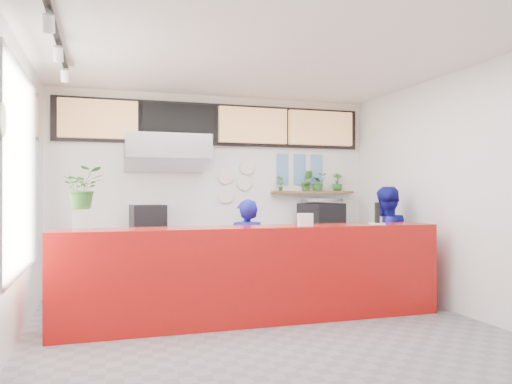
{
  "coord_description": "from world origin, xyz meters",
  "views": [
    {
      "loc": [
        -1.7,
        -5.12,
        1.49
      ],
      "look_at": [
        0.1,
        0.7,
        1.5
      ],
      "focal_mm": 35.0,
      "sensor_mm": 36.0,
      "label": 1
    }
  ],
  "objects": [
    {
      "name": "floor",
      "position": [
        0.0,
        0.0,
        0.0
      ],
      "size": [
        5.0,
        5.0,
        0.0
      ],
      "primitive_type": "plane",
      "color": "slate",
      "rests_on": "ground"
    },
    {
      "name": "ceiling",
      "position": [
        0.0,
        0.0,
        3.0
      ],
      "size": [
        5.0,
        5.0,
        0.0
      ],
      "primitive_type": "plane",
      "rotation": [
        3.14,
        0.0,
        0.0
      ],
      "color": "silver"
    },
    {
      "name": "wall_back",
      "position": [
        0.0,
        2.5,
        1.5
      ],
      "size": [
        5.0,
        0.0,
        5.0
      ],
      "primitive_type": "plane",
      "rotation": [
        1.57,
        0.0,
        0.0
      ],
      "color": "white",
      "rests_on": "ground"
    },
    {
      "name": "wall_left",
      "position": [
        -2.5,
        0.0,
        1.5
      ],
      "size": [
        0.0,
        5.0,
        5.0
      ],
      "primitive_type": "plane",
      "rotation": [
        1.57,
        0.0,
        1.57
      ],
      "color": "white",
      "rests_on": "ground"
    },
    {
      "name": "wall_right",
      "position": [
        2.5,
        0.0,
        1.5
      ],
      "size": [
        0.0,
        5.0,
        5.0
      ],
      "primitive_type": "plane",
      "rotation": [
        1.57,
        0.0,
        -1.57
      ],
      "color": "white",
      "rests_on": "ground"
    },
    {
      "name": "service_counter",
      "position": [
        0.0,
        0.4,
        0.55
      ],
      "size": [
        4.5,
        0.6,
        1.1
      ],
      "primitive_type": "cube",
      "color": "#A90E0C",
      "rests_on": "ground"
    },
    {
      "name": "cream_band",
      "position": [
        0.0,
        2.49,
        2.6
      ],
      "size": [
        5.0,
        0.02,
        0.8
      ],
      "primitive_type": "cube",
      "color": "beige",
      "rests_on": "wall_back"
    },
    {
      "name": "prep_bench",
      "position": [
        -0.8,
        2.2,
        0.45
      ],
      "size": [
        1.8,
        0.6,
        0.9
      ],
      "primitive_type": "cube",
      "color": "#B2B5BA",
      "rests_on": "ground"
    },
    {
      "name": "panini_oven",
      "position": [
        -1.07,
        2.2,
        1.11
      ],
      "size": [
        0.51,
        0.51,
        0.42
      ],
      "primitive_type": "cube",
      "rotation": [
        0.0,
        0.0,
        0.1
      ],
      "color": "black",
      "rests_on": "prep_bench"
    },
    {
      "name": "extraction_hood",
      "position": [
        -0.8,
        2.15,
        2.15
      ],
      "size": [
        1.2,
        0.7,
        0.35
      ],
      "primitive_type": "cube",
      "color": "#B2B5BA",
      "rests_on": "ceiling"
    },
    {
      "name": "hood_lip",
      "position": [
        -0.8,
        2.15,
        1.95
      ],
      "size": [
        1.2,
        0.69,
        0.31
      ],
      "primitive_type": "cube",
      "rotation": [
        -0.35,
        0.0,
        0.0
      ],
      "color": "#B2B5BA",
      "rests_on": "ceiling"
    },
    {
      "name": "right_bench",
      "position": [
        1.5,
        2.2,
        0.45
      ],
      "size": [
        1.8,
        0.6,
        0.9
      ],
      "primitive_type": "cube",
      "color": "#B2B5BA",
      "rests_on": "ground"
    },
    {
      "name": "espresso_machine",
      "position": [
        1.66,
        2.2,
        1.11
      ],
      "size": [
        0.79,
        0.69,
        0.42
      ],
      "primitive_type": "cube",
      "rotation": [
        0.0,
        0.0,
        0.41
      ],
      "color": "black",
      "rests_on": "right_bench"
    },
    {
      "name": "espresso_tray",
      "position": [
        1.66,
        2.2,
        1.38
      ],
      "size": [
        0.62,
        0.47,
        0.05
      ],
      "primitive_type": "cube",
      "rotation": [
        0.0,
        0.0,
        -0.12
      ],
      "color": "#ABADB3",
      "rests_on": "espresso_machine"
    },
    {
      "name": "herb_shelf",
      "position": [
        1.6,
        2.4,
        1.5
      ],
      "size": [
        1.4,
        0.18,
        0.04
      ],
      "primitive_type": "cube",
      "color": "brown",
      "rests_on": "wall_back"
    },
    {
      "name": "menu_board_far_left",
      "position": [
        -1.75,
        2.38,
        2.55
      ],
      "size": [
        1.1,
        0.1,
        0.55
      ],
      "primitive_type": "cube",
      "color": "tan",
      "rests_on": "wall_back"
    },
    {
      "name": "menu_board_mid_left",
      "position": [
        -0.59,
        2.38,
        2.55
      ],
      "size": [
        1.1,
        0.1,
        0.55
      ],
      "primitive_type": "cube",
      "color": "black",
      "rests_on": "wall_back"
    },
    {
      "name": "menu_board_mid_right",
      "position": [
        0.57,
        2.38,
        2.55
      ],
      "size": [
        1.1,
        0.1,
        0.55
      ],
      "primitive_type": "cube",
      "color": "tan",
      "rests_on": "wall_back"
    },
    {
      "name": "menu_board_far_right",
      "position": [
        1.73,
        2.38,
        2.55
      ],
      "size": [
        1.1,
        0.1,
        0.55
      ],
      "primitive_type": "cube",
      "color": "tan",
      "rests_on": "wall_back"
    },
    {
      "name": "soffit",
      "position": [
        0.0,
        2.46,
        2.55
      ],
      "size": [
        4.8,
        0.04,
        0.65
      ],
      "primitive_type": "cube",
      "color": "black",
      "rests_on": "wall_back"
    },
    {
      "name": "window_pane",
      "position": [
        -2.47,
        0.3,
        1.7
      ],
      "size": [
        0.04,
        2.2,
        1.9
      ],
      "primitive_type": "cube",
      "color": "silver",
      "rests_on": "wall_left"
    },
    {
      "name": "window_frame",
      "position": [
        -2.45,
        0.3,
        1.7
      ],
      "size": [
        0.03,
        2.3,
        2.0
      ],
      "primitive_type": "cube",
      "color": "#B2B5BA",
      "rests_on": "wall_left"
    },
    {
      "name": "wall_clock_face",
      "position": [
        -2.43,
        -0.9,
        2.05
      ],
      "size": [
        0.02,
        0.26,
        0.26
      ],
      "primitive_type": "cylinder",
      "rotation": [
        0.0,
        1.57,
        0.0
      ],
      "color": "white",
      "rests_on": "wall_left"
    },
    {
      "name": "track_rail",
      "position": [
        -2.1,
        0.0,
        2.94
      ],
      "size": [
        0.05,
        2.4,
        0.04
      ],
      "primitive_type": "cube",
      "color": "black",
      "rests_on": "ceiling"
    },
    {
      "name": "dec_plate_a",
      "position": [
        0.15,
        2.47,
        1.75
      ],
      "size": [
        0.24,
        0.03,
        0.24
      ],
      "primitive_type": "cylinder",
      "rotation": [
        1.57,
        0.0,
        0.0
      ],
      "color": "silver",
      "rests_on": "wall_back"
    },
    {
      "name": "dec_plate_b",
      "position": [
        0.45,
        2.47,
        1.65
      ],
      "size": [
        0.24,
        0.03,
        0.24
      ],
      "primitive_type": "cylinder",
      "rotation": [
        1.57,
        0.0,
        0.0
      ],
      "color": "silver",
      "rests_on": "wall_back"
    },
    {
      "name": "dec_plate_c",
      "position": [
        0.15,
        2.47,
        1.45
      ],
      "size": [
        0.24,
        0.03,
        0.24
      ],
      "primitive_type": "cylinder",
      "rotation": [
        1.57,
        0.0,
        0.0
      ],
      "color": "silver",
      "rests_on": "wall_back"
    },
    {
      "name": "dec_plate_d",
      "position": [
        0.5,
        2.47,
        1.9
      ],
      "size": [
        0.24,
        0.03,
        0.24
      ],
      "primitive_type": "cylinder",
      "rotation": [
        1.57,
        0.0,
        0.0
      ],
      "color": "silver",
      "rests_on": "wall_back"
    },
    {
      "name": "photo_frame_a",
      "position": [
        1.1,
        2.48,
        2.0
      ],
      "size": [
        0.2,
        0.02,
        0.25
      ],
      "primitive_type": "cube",
      "color": "#598CBF",
      "rests_on": "wall_back"
    },
    {
      "name": "photo_frame_b",
      "position": [
        1.4,
        2.48,
        2.0
      ],
      "size": [
        0.2,
        0.02,
        0.25
      ],
      "primitive_type": "cube",
      "color": "#598CBF",
      "rests_on": "wall_back"
    },
    {
      "name": "photo_frame_c",
      "position": [
        1.7,
        2.48,
        2.0
      ],
      "size": [
        0.2,
        0.02,
        0.25
      ],
      "primitive_type": "cube",
      "color": "#598CBF",
      "rests_on": "wall_back"
    },
    {
      "name": "photo_frame_d",
      "position": [
        1.1,
        2.48,
        1.75
      ],
      "size": [
        0.2,
        0.02,
        0.25
      ],
      "primitive_type": "cube",
      "color": "#598CBF",
      "rests_on": "wall_back"
    },
    {
      "name": "photo_frame_e",
      "position": [
        1.4,
        2.48,
        1.75
      ],
      "size": [
        0.2,
        0.02,
        0.25
      ],
      "primitive_type": "cube",
      "color": "#598CBF",
      "rests_on": "wall_back"
    },
    {
      "name": "photo_frame_f",
      "position": [
        1.7,
        2.48,
        1.75
      ],
      "size": [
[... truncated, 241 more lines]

